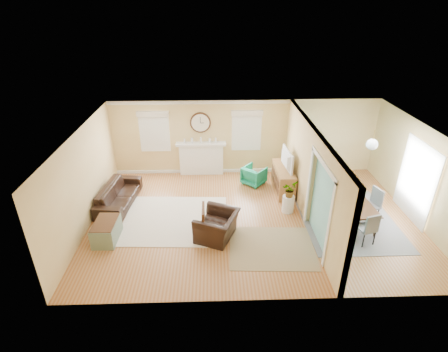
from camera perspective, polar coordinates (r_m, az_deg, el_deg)
The scene contains 29 objects.
floor at distance 9.98m, azimuth 4.68°, elevation -6.86°, with size 9.00×9.00×0.00m, color #975223.
wall_back at distance 12.05m, azimuth 3.40°, elevation 6.34°, with size 9.00×0.02×2.60m, color tan.
wall_front at distance 6.82m, azimuth 7.82°, elevation -11.85°, with size 9.00×0.02×2.60m, color tan.
wall_left at distance 9.87m, azimuth -21.94°, elevation -0.60°, with size 0.02×6.00×2.60m, color tan.
wall_right at distance 10.81m, azimuth 29.40°, elevation 0.17°, with size 0.02×6.00×2.60m, color tan.
ceiling at distance 8.80m, azimuth 5.32°, elevation 7.32°, with size 9.00×6.00×0.02m, color white.
partition at distance 9.83m, azimuth 13.59°, elevation 0.97°, with size 0.17×6.00×2.60m.
fireplace at distance 12.17m, azimuth -3.70°, elevation 2.95°, with size 1.70×0.30×1.17m.
wall_clock at distance 11.79m, azimuth -3.87°, elevation 8.69°, with size 0.70×0.07×0.70m.
window_left at distance 12.00m, azimuth -11.33°, elevation 7.57°, with size 1.05×0.13×1.42m.
window_right at distance 11.89m, azimuth 3.71°, elevation 7.87°, with size 1.05×0.13×1.42m.
french_doors at distance 10.87m, azimuth 28.96°, elevation -0.77°, with size 0.06×1.70×2.20m.
pendant at distance 9.77m, azimuth 23.01°, elevation 4.77°, with size 0.30×0.30×0.55m.
rug_cream at distance 9.98m, azimuth -7.98°, elevation -7.03°, with size 2.85×2.47×0.02m, color beige.
rug_jute at distance 8.97m, azimuth 7.78°, elevation -11.48°, with size 2.09×1.71×0.01m, color #9B8061.
rug_grey at distance 10.47m, azimuth 19.48°, elevation -6.72°, with size 2.51×3.14×0.01m, color slate.
sofa at distance 10.92m, azimuth -16.81°, elevation -2.95°, with size 2.11×0.82×0.62m, color black.
eames_chair at distance 9.04m, azimuth -1.11°, elevation -8.11°, with size 1.08×0.94×0.70m, color black.
green_chair at distance 11.62m, azimuth 4.93°, elevation 0.11°, with size 0.66×0.68×0.62m, color #1B8362.
trunk at distance 9.49m, azimuth -18.64°, elevation -8.47°, with size 0.58×0.93×0.53m.
credenza at distance 11.27m, azimuth 9.61°, elevation -0.56°, with size 0.52×1.52×0.80m.
tv at distance 10.96m, azimuth 9.80°, elevation 2.71°, with size 1.07×0.14×0.62m, color black.
garden_stool at distance 10.28m, azimuth 10.43°, elevation -4.50°, with size 0.34×0.34×0.51m, color white.
potted_plant at distance 10.04m, azimuth 10.66°, elevation -2.15°, with size 0.41×0.36×0.46m, color #337F33.
dining_table at distance 10.31m, azimuth 19.75°, elevation -5.27°, with size 1.81×1.01×0.64m, color #4B2B12.
dining_chair_n at distance 11.04m, azimuth 17.81°, elevation -1.13°, with size 0.51×0.51×0.99m.
dining_chair_s at distance 9.44m, azimuth 22.31°, elevation -7.41°, with size 0.50×0.50×0.91m.
dining_chair_w at distance 9.94m, azimuth 16.23°, elevation -3.94°, with size 0.58×0.58×1.04m.
dining_chair_e at distance 10.39m, azimuth 22.83°, elevation -3.99°, with size 0.53×0.53×0.96m.
Camera 1 is at (-1.08, -8.22, 5.56)m, focal length 28.00 mm.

